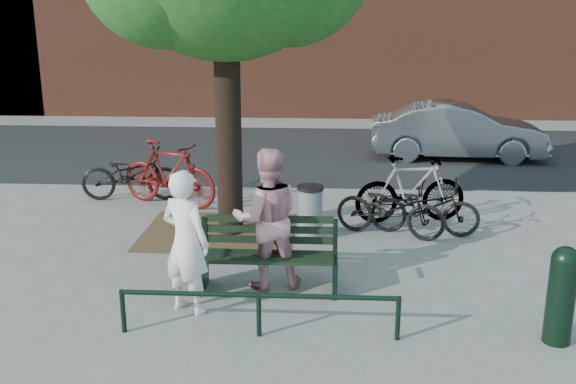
# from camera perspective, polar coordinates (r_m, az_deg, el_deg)

# --- Properties ---
(ground) EXTENTS (90.00, 90.00, 0.00)m
(ground) POSITION_cam_1_polar(r_m,az_deg,el_deg) (8.28, -1.73, -8.71)
(ground) COLOR gray
(ground) RESTS_ON ground
(dirt_pit) EXTENTS (2.40, 2.00, 0.02)m
(dirt_pit) POSITION_cam_1_polar(r_m,az_deg,el_deg) (10.43, -6.17, -3.52)
(dirt_pit) COLOR brown
(dirt_pit) RESTS_ON ground
(road) EXTENTS (40.00, 7.00, 0.01)m
(road) POSITION_cam_1_polar(r_m,az_deg,el_deg) (16.39, 0.86, 3.59)
(road) COLOR black
(road) RESTS_ON ground
(park_bench) EXTENTS (1.74, 0.54, 0.97)m
(park_bench) POSITION_cam_1_polar(r_m,az_deg,el_deg) (8.17, -1.71, -5.42)
(park_bench) COLOR black
(park_bench) RESTS_ON ground
(guard_railing) EXTENTS (3.06, 0.06, 0.51)m
(guard_railing) POSITION_cam_1_polar(r_m,az_deg,el_deg) (7.02, -2.62, -9.72)
(guard_railing) COLOR black
(guard_railing) RESTS_ON ground
(person_left) EXTENTS (0.74, 0.65, 1.72)m
(person_left) POSITION_cam_1_polar(r_m,az_deg,el_deg) (7.52, -9.07, -4.41)
(person_left) COLOR white
(person_left) RESTS_ON ground
(person_right) EXTENTS (1.01, 0.86, 1.82)m
(person_right) POSITION_cam_1_polar(r_m,az_deg,el_deg) (8.09, -1.85, -2.40)
(person_right) COLOR #C98A90
(person_right) RESTS_ON ground
(bollard) EXTENTS (0.29, 0.29, 1.09)m
(bollard) POSITION_cam_1_polar(r_m,az_deg,el_deg) (7.40, 23.15, -8.16)
(bollard) COLOR black
(bollard) RESTS_ON ground
(litter_bin) EXTENTS (0.42, 0.42, 0.85)m
(litter_bin) POSITION_cam_1_polar(r_m,az_deg,el_deg) (9.97, 1.98, -1.79)
(litter_bin) COLOR gray
(litter_bin) RESTS_ON ground
(bicycle_a) EXTENTS (1.92, 0.82, 0.98)m
(bicycle_a) POSITION_cam_1_polar(r_m,az_deg,el_deg) (12.40, -13.77, 1.53)
(bicycle_a) COLOR black
(bicycle_a) RESTS_ON ground
(bicycle_b) EXTENTS (2.06, 1.28, 1.20)m
(bicycle_b) POSITION_cam_1_polar(r_m,az_deg,el_deg) (11.88, -10.58, 1.64)
(bicycle_b) COLOR #5D0E0D
(bicycle_b) RESTS_ON ground
(bicycle_c) EXTENTS (1.78, 0.84, 0.90)m
(bicycle_c) POSITION_cam_1_polar(r_m,az_deg,el_deg) (10.38, 12.08, -1.33)
(bicycle_c) COLOR black
(bicycle_c) RESTS_ON ground
(bicycle_d) EXTENTS (1.95, 0.87, 1.13)m
(bicycle_d) POSITION_cam_1_polar(r_m,az_deg,el_deg) (10.92, 10.84, 0.22)
(bicycle_d) COLOR gray
(bicycle_d) RESTS_ON ground
(bicycle_e) EXTENTS (1.85, 1.18, 0.92)m
(bicycle_e) POSITION_cam_1_polar(r_m,az_deg,el_deg) (10.21, 9.07, -1.41)
(bicycle_e) COLOR black
(bicycle_e) RESTS_ON ground
(parked_car) EXTENTS (4.18, 1.66, 1.35)m
(parked_car) POSITION_cam_1_polar(r_m,az_deg,el_deg) (16.04, 14.84, 5.25)
(parked_car) COLOR slate
(parked_car) RESTS_ON ground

